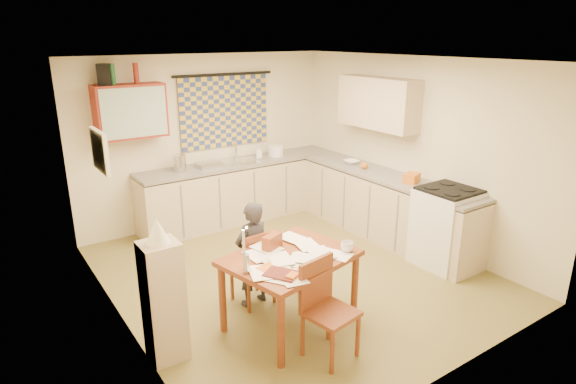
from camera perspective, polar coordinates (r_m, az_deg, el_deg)
floor at (r=5.93m, az=0.56°, el=-9.60°), size 4.00×4.50×0.02m
ceiling at (r=5.26m, az=0.65°, el=15.50°), size 4.00×4.50×0.02m
wall_back at (r=7.37m, az=-9.60°, el=6.13°), size 4.00×0.02×2.50m
wall_front at (r=3.94m, az=19.93°, el=-5.42°), size 4.00×0.02×2.50m
wall_left at (r=4.66m, az=-20.07°, el=-1.81°), size 0.02×4.50×2.50m
wall_right at (r=6.78m, az=14.68°, el=4.75°), size 0.02×4.50×2.50m
window_blind at (r=7.40m, az=-7.51°, el=9.42°), size 1.45×0.03×1.05m
curtain_rod at (r=7.32m, az=-7.61°, el=13.66°), size 1.60×0.04×0.04m
wall_cabinet at (r=6.71m, az=-18.19°, el=9.09°), size 0.90×0.34×0.70m
wall_cabinet_glass at (r=6.55m, az=-17.74°, el=8.93°), size 0.84×0.02×0.64m
upper_cabinet_right at (r=6.92m, az=10.62°, el=10.34°), size 0.34×1.30×0.70m
framed_print at (r=4.93m, az=-21.41°, el=4.55°), size 0.04×0.50×0.40m
print_canvas at (r=4.93m, az=-21.13°, el=4.59°), size 0.01×0.42×0.32m
counter_back at (r=7.51m, az=-5.16°, el=0.22°), size 3.30×0.62×0.92m
counter_right at (r=6.90m, az=11.37°, el=-1.71°), size 0.62×2.95×0.92m
stove at (r=6.26m, az=18.18°, el=-3.96°), size 0.64×0.64×0.99m
sink at (r=7.35m, az=-5.77°, el=3.29°), size 0.63×0.55×0.10m
tap at (r=7.48m, az=-6.18°, el=4.96°), size 0.04×0.04×0.28m
dish_rack at (r=7.12m, az=-9.33°, el=3.23°), size 0.36×0.31×0.06m
kettle at (r=6.92m, az=-12.73°, el=3.37°), size 0.22×0.22×0.24m
mixing_bowl at (r=7.65m, az=-1.46°, el=4.90°), size 0.29×0.29×0.16m
soap_bottle at (r=7.54m, az=-3.48°, el=4.79°), size 0.15×0.15×0.19m
bowl at (r=7.25m, az=7.54°, el=3.56°), size 0.28×0.28×0.05m
orange_bag at (r=6.46m, az=14.44°, el=1.62°), size 0.26×0.22×0.12m
fruit_orange at (r=6.98m, az=9.04°, el=3.11°), size 0.10×0.10×0.10m
speaker at (r=6.59m, az=-20.96°, el=12.88°), size 0.22×0.24×0.26m
bottle_green at (r=6.61m, az=-20.10°, el=12.98°), size 0.08×0.08×0.26m
bottle_brown at (r=6.70m, az=-17.58°, el=13.28°), size 0.08×0.08×0.26m
dining_table at (r=4.79m, az=0.26°, el=-11.53°), size 1.35×1.13×0.75m
chair_far at (r=5.24m, az=-4.08°, el=-10.32°), size 0.40×0.40×0.84m
chair_near at (r=4.45m, az=4.86°, el=-15.75°), size 0.47×0.47×0.90m
person at (r=5.07m, az=-4.25°, el=-7.36°), size 0.48×0.37×1.15m
shelf_stand at (r=4.40m, az=-14.52°, el=-12.48°), size 0.32×0.30×1.11m
lampshade at (r=4.10m, az=-15.25°, el=-4.44°), size 0.20×0.20×0.22m
letter_rack at (r=4.71m, az=-1.90°, el=-5.98°), size 0.24×0.18×0.16m
mug at (r=4.72m, az=7.02°, el=-6.46°), size 0.20×0.20×0.10m
magazine at (r=4.17m, az=-1.38°, el=-10.37°), size 0.47×0.48×0.03m
book at (r=4.27m, az=-2.65°, el=-9.67°), size 0.31×0.35×0.02m
orange_box at (r=4.20m, az=0.53°, el=-9.99°), size 0.14×0.12×0.04m
eyeglasses at (r=4.56m, az=4.67°, el=-7.88°), size 0.13×0.06×0.02m
candle_holder at (r=4.28m, az=-4.95°, el=-8.44°), size 0.07×0.07×0.18m
candle at (r=4.22m, az=-5.29°, el=-5.90°), size 0.03×0.03×0.22m
candle_flame at (r=4.19m, az=-4.94°, el=-4.23°), size 0.02×0.02×0.02m
papers at (r=4.53m, az=0.25°, el=-7.93°), size 1.09×1.02×0.03m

